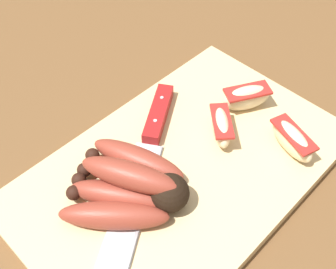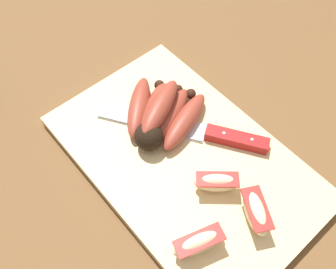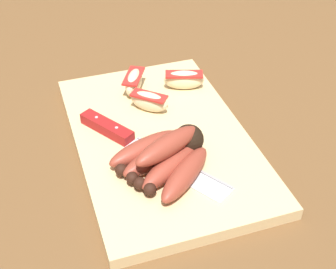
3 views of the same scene
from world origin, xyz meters
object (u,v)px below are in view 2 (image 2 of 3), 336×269
at_px(chefs_knife, 206,133).
at_px(apple_wedge_far, 199,243).
at_px(apple_wedge_middle, 255,212).
at_px(apple_wedge_near, 217,183).
at_px(banana_bunch, 160,115).

height_order(chefs_knife, apple_wedge_far, apple_wedge_far).
height_order(apple_wedge_middle, apple_wedge_far, apple_wedge_middle).
bearing_deg(chefs_knife, apple_wedge_near, 144.30).
height_order(banana_bunch, apple_wedge_far, banana_bunch).
bearing_deg(apple_wedge_near, chefs_knife, -35.70).
relative_size(chefs_knife, apple_wedge_near, 3.91).
height_order(banana_bunch, apple_wedge_near, banana_bunch).
height_order(banana_bunch, chefs_knife, banana_bunch).
height_order(banana_bunch, apple_wedge_middle, banana_bunch).
bearing_deg(apple_wedge_near, apple_wedge_middle, -172.44).
height_order(chefs_knife, apple_wedge_middle, apple_wedge_middle).
distance_m(banana_bunch, apple_wedge_far, 0.21).
distance_m(apple_wedge_near, apple_wedge_middle, 0.07).
bearing_deg(chefs_knife, apple_wedge_middle, 162.05).
bearing_deg(apple_wedge_middle, apple_wedge_near, 7.56).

